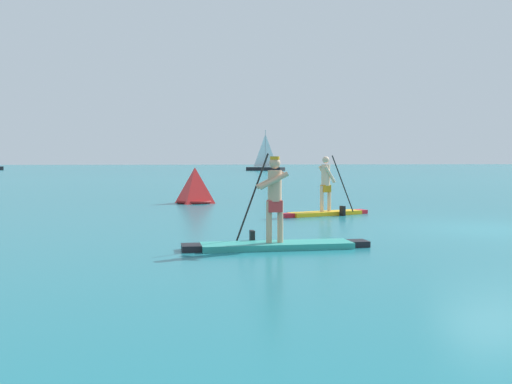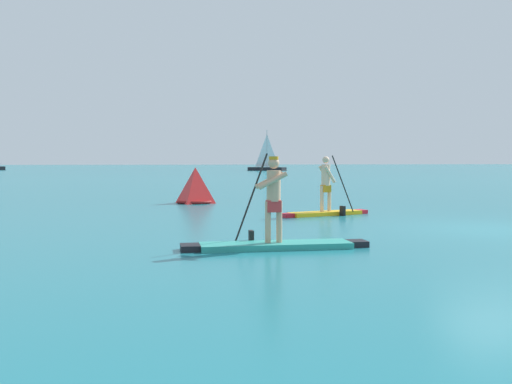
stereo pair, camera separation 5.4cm
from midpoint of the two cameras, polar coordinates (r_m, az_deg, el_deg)
ground at (r=14.93m, az=22.37°, el=-3.46°), size 440.00×440.00×0.00m
paddleboarder_near_left at (r=10.85m, az=1.74°, el=-3.96°), size 3.56×0.95×1.82m
paddleboarder_mid_center at (r=17.53m, az=6.85°, el=-0.98°), size 2.95×1.25×1.83m
race_marker_buoy at (r=22.48m, az=-6.12°, el=0.50°), size 1.63×1.63×1.39m
sailboat_right_horizon at (r=94.16m, az=0.92°, el=2.62°), size 5.88×5.56×6.61m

